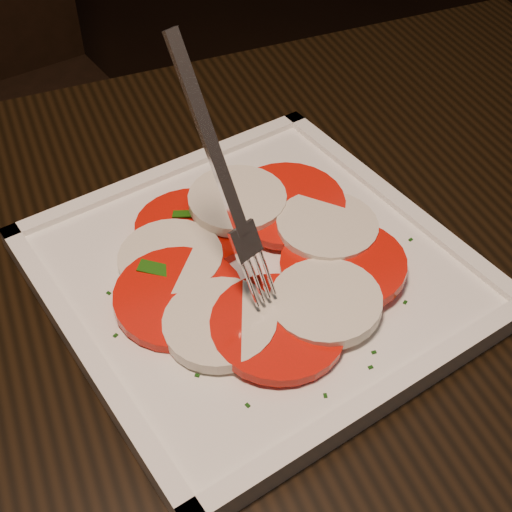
{
  "coord_description": "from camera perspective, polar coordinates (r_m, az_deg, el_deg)",
  "views": [
    {
      "loc": [
        -0.33,
        -0.29,
        1.18
      ],
      "look_at": [
        -0.13,
        0.06,
        0.78
      ],
      "focal_mm": 50.0,
      "sensor_mm": 36.0,
      "label": 1
    }
  ],
  "objects": [
    {
      "name": "table",
      "position": [
        0.63,
        -6.31,
        -13.11
      ],
      "size": [
        1.29,
        0.95,
        0.75
      ],
      "rotation": [
        0.0,
        0.0,
        -0.13
      ],
      "color": "black",
      "rests_on": "ground"
    },
    {
      "name": "caprese_salad",
      "position": [
        0.58,
        0.01,
        -0.35
      ],
      "size": [
        0.26,
        0.25,
        0.03
      ],
      "color": "red",
      "rests_on": "plate"
    },
    {
      "name": "fork",
      "position": [
        0.5,
        -3.66,
        7.05
      ],
      "size": [
        0.06,
        0.1,
        0.19
      ],
      "primitive_type": null,
      "rotation": [
        0.0,
        0.0,
        0.26
      ],
      "color": "white",
      "rests_on": "caprese_salad"
    },
    {
      "name": "plate",
      "position": [
        0.59,
        0.0,
        -1.55
      ],
      "size": [
        0.34,
        0.34,
        0.01
      ],
      "primitive_type": "cube",
      "rotation": [
        0.0,
        0.0,
        0.08
      ],
      "color": "white",
      "rests_on": "table"
    }
  ]
}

